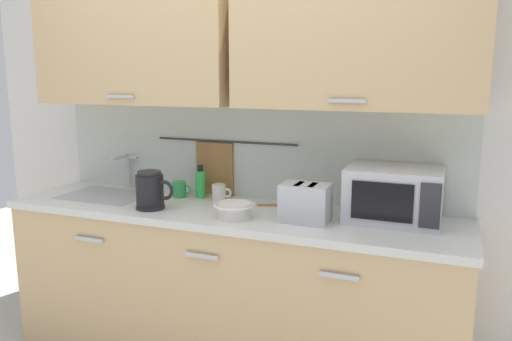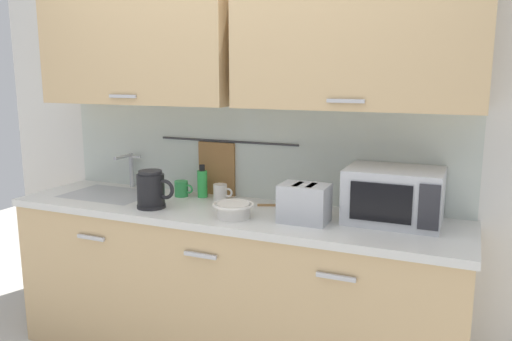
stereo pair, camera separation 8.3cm
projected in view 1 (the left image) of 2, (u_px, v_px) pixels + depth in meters
The scene contains 11 objects.
counter_unit at pixel (227, 285), 2.84m from camera, with size 2.53×0.64×0.90m.
back_wall_assembly at pixel (244, 92), 2.84m from camera, with size 3.70×0.41×2.50m.
sink_faucet at pixel (126, 166), 3.23m from camera, with size 0.09×0.17×0.22m.
microwave at pixel (394, 194), 2.51m from camera, with size 0.46×0.35×0.27m.
electric_kettle at pixel (151, 191), 2.74m from camera, with size 0.23×0.16×0.21m.
dish_soap_bottle at pixel (201, 183), 2.99m from camera, with size 0.06×0.06×0.20m.
mug_near_sink at pixel (180, 189), 3.01m from camera, with size 0.12×0.08×0.09m.
mixing_bowl at pixel (234, 209), 2.57m from camera, with size 0.21×0.21×0.08m.
toaster at pixel (306, 203), 2.51m from camera, with size 0.26×0.17×0.19m.
mug_by_kettle at pixel (219, 192), 2.93m from camera, with size 0.12×0.08×0.09m.
wooden_spoon at pixel (288, 205), 2.82m from camera, with size 0.27×0.13×0.01m.
Camera 1 is at (1.12, -2.12, 1.62)m, focal length 35.45 mm.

